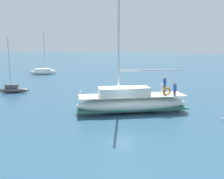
# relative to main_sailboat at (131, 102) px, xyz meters

# --- Properties ---
(ground_plane) EXTENTS (400.00, 400.00, 0.00)m
(ground_plane) POSITION_rel_main_sailboat_xyz_m (-0.57, 0.72, -0.91)
(ground_plane) COLOR #284C66
(main_sailboat) EXTENTS (7.91, 8.97, 13.05)m
(main_sailboat) POSITION_rel_main_sailboat_xyz_m (0.00, 0.00, 0.00)
(main_sailboat) COLOR white
(main_sailboat) RESTS_ON ground
(moored_catamaran) EXTENTS (2.74, 3.68, 6.68)m
(moored_catamaran) POSITION_rel_main_sailboat_xyz_m (1.07, 16.58, -0.44)
(moored_catamaran) COLOR #4C4C51
(moored_catamaran) RESTS_ON ground
(moored_cutter_left) EXTENTS (5.83, 5.91, 8.66)m
(moored_cutter_left) POSITION_rel_main_sailboat_xyz_m (18.30, 28.88, -0.26)
(moored_cutter_left) COLOR white
(moored_cutter_left) RESTS_ON ground
(mooring_buoy) EXTENTS (0.68, 0.68, 0.94)m
(mooring_buoy) POSITION_rel_main_sailboat_xyz_m (6.04, 0.35, -0.71)
(mooring_buoy) COLOR silver
(mooring_buoy) RESTS_ON ground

